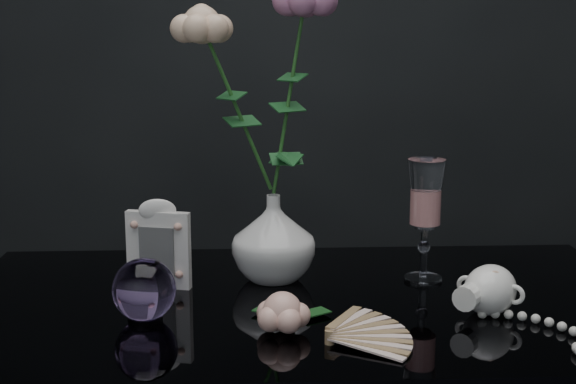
{
  "coord_description": "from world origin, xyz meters",
  "views": [
    {
      "loc": [
        -0.08,
        -1.1,
        1.16
      ],
      "look_at": [
        -0.02,
        0.08,
        0.92
      ],
      "focal_mm": 50.0,
      "sensor_mm": 36.0,
      "label": 1
    }
  ],
  "objects_px": {
    "wine_glass": "(425,221)",
    "loose_rose": "(282,312)",
    "pearl_jar": "(490,288)",
    "paperweight": "(144,290)",
    "vase": "(274,238)",
    "picture_frame": "(158,243)"
  },
  "relations": [
    {
      "from": "wine_glass",
      "to": "loose_rose",
      "type": "height_order",
      "value": "wine_glass"
    },
    {
      "from": "loose_rose",
      "to": "pearl_jar",
      "type": "bearing_deg",
      "value": 9.7
    },
    {
      "from": "wine_glass",
      "to": "paperweight",
      "type": "relative_size",
      "value": 2.23
    },
    {
      "from": "vase",
      "to": "loose_rose",
      "type": "xyz_separation_m",
      "value": [
        0.0,
        -0.23,
        -0.04
      ]
    },
    {
      "from": "pearl_jar",
      "to": "vase",
      "type": "bearing_deg",
      "value": -170.65
    },
    {
      "from": "picture_frame",
      "to": "pearl_jar",
      "type": "distance_m",
      "value": 0.51
    },
    {
      "from": "wine_glass",
      "to": "pearl_jar",
      "type": "height_order",
      "value": "wine_glass"
    },
    {
      "from": "picture_frame",
      "to": "pearl_jar",
      "type": "xyz_separation_m",
      "value": [
        0.49,
        -0.14,
        -0.03
      ]
    },
    {
      "from": "vase",
      "to": "paperweight",
      "type": "height_order",
      "value": "vase"
    },
    {
      "from": "paperweight",
      "to": "pearl_jar",
      "type": "xyz_separation_m",
      "value": [
        0.49,
        0.01,
        -0.01
      ]
    },
    {
      "from": "wine_glass",
      "to": "loose_rose",
      "type": "xyz_separation_m",
      "value": [
        -0.24,
        -0.22,
        -0.07
      ]
    },
    {
      "from": "paperweight",
      "to": "pearl_jar",
      "type": "height_order",
      "value": "paperweight"
    },
    {
      "from": "wine_glass",
      "to": "pearl_jar",
      "type": "distance_m",
      "value": 0.18
    },
    {
      "from": "wine_glass",
      "to": "loose_rose",
      "type": "relative_size",
      "value": 1.22
    },
    {
      "from": "vase",
      "to": "loose_rose",
      "type": "height_order",
      "value": "vase"
    },
    {
      "from": "picture_frame",
      "to": "paperweight",
      "type": "relative_size",
      "value": 1.6
    },
    {
      "from": "loose_rose",
      "to": "wine_glass",
      "type": "bearing_deg",
      "value": 40.44
    },
    {
      "from": "wine_glass",
      "to": "paperweight",
      "type": "distance_m",
      "value": 0.46
    },
    {
      "from": "vase",
      "to": "loose_rose",
      "type": "distance_m",
      "value": 0.23
    },
    {
      "from": "picture_frame",
      "to": "paperweight",
      "type": "xyz_separation_m",
      "value": [
        -0.0,
        -0.15,
        -0.03
      ]
    },
    {
      "from": "vase",
      "to": "paperweight",
      "type": "distance_m",
      "value": 0.26
    },
    {
      "from": "vase",
      "to": "picture_frame",
      "type": "relative_size",
      "value": 0.99
    }
  ]
}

